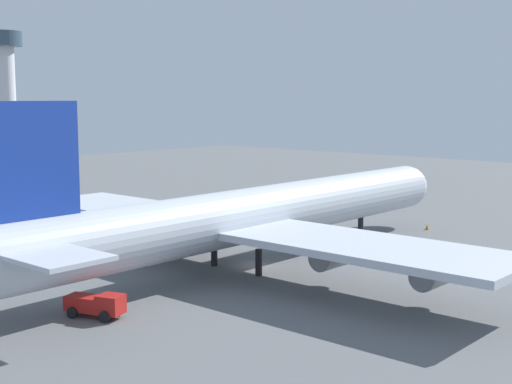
{
  "coord_description": "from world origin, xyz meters",
  "views": [
    {
      "loc": [
        -56.54,
        -49.8,
        17.93
      ],
      "look_at": [
        0.0,
        0.0,
        7.94
      ],
      "focal_mm": 50.31,
      "sensor_mm": 36.0,
      "label": 1
    }
  ],
  "objects_px": {
    "cargo_loader": "(96,304)",
    "safety_cone_nose": "(427,227)",
    "cargo_airplane": "(253,216)",
    "control_tower": "(6,84)"
  },
  "relations": [
    {
      "from": "cargo_loader",
      "to": "safety_cone_nose",
      "type": "xyz_separation_m",
      "value": [
        53.44,
        -1.47,
        -0.72
      ]
    },
    {
      "from": "cargo_airplane",
      "to": "control_tower",
      "type": "height_order",
      "value": "control_tower"
    },
    {
      "from": "safety_cone_nose",
      "to": "control_tower",
      "type": "relative_size",
      "value": 0.02
    },
    {
      "from": "cargo_airplane",
      "to": "safety_cone_nose",
      "type": "xyz_separation_m",
      "value": [
        31.53,
        -3.8,
        -5.09
      ]
    },
    {
      "from": "cargo_airplane",
      "to": "safety_cone_nose",
      "type": "relative_size",
      "value": 90.34
    },
    {
      "from": "cargo_loader",
      "to": "control_tower",
      "type": "height_order",
      "value": "control_tower"
    },
    {
      "from": "safety_cone_nose",
      "to": "control_tower",
      "type": "xyz_separation_m",
      "value": [
        15.61,
        135.99,
        21.02
      ]
    },
    {
      "from": "safety_cone_nose",
      "to": "control_tower",
      "type": "bearing_deg",
      "value": 83.45
    },
    {
      "from": "safety_cone_nose",
      "to": "cargo_loader",
      "type": "bearing_deg",
      "value": 178.42
    },
    {
      "from": "cargo_loader",
      "to": "control_tower",
      "type": "bearing_deg",
      "value": 62.83
    }
  ]
}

